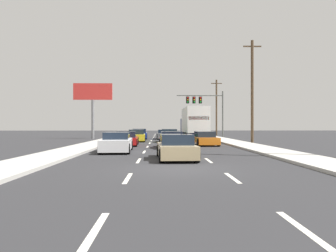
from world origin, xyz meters
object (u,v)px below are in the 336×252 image
car_yellow (137,136)px  car_gray (164,135)px  utility_pole_mid (252,90)px  box_truck (194,122)px  car_maroon (171,140)px  roadside_billboard (93,98)px  car_tan (176,148)px  car_red (127,139)px  car_orange (205,139)px  traffic_signal_mast (202,103)px  car_white (117,143)px  car_green (169,136)px  car_blue (140,134)px  utility_pole_far (216,107)px

car_yellow → car_gray: bearing=63.0°
utility_pole_mid → box_truck: bearing=137.1°
car_maroon → roadside_billboard: 19.82m
car_tan → car_red: bearing=108.7°
car_orange → traffic_signal_mast: traffic_signal_mast is taller
car_white → car_green: (3.70, 11.74, 0.01)m
car_red → box_truck: bearing=53.2°
car_gray → car_orange: 12.88m
car_red → car_blue: bearing=89.2°
car_red → car_maroon: (3.72, -2.78, 0.03)m
car_white → utility_pole_far: size_ratio=0.49×
box_truck → car_orange: 8.71m
car_white → car_tan: bearing=-50.8°
car_gray → car_tan: size_ratio=1.03×
car_blue → utility_pole_mid: size_ratio=0.43×
traffic_signal_mast → car_maroon: bearing=-103.9°
car_gray → car_orange: car_orange is taller
car_maroon → car_green: bearing=89.7°
car_white → box_truck: bearing=66.6°
car_blue → utility_pole_mid: utility_pole_mid is taller
car_green → car_maroon: bearing=-90.3°
car_green → car_tan: (-0.07, -16.20, -0.03)m
car_gray → roadside_billboard: (-9.23, 1.11, 4.74)m
traffic_signal_mast → roadside_billboard: roadside_billboard is taller
car_blue → car_white: 19.59m
car_yellow → car_green: (3.44, -1.54, 0.01)m
car_yellow → car_maroon: car_yellow is taller
car_blue → car_red: car_blue is taller
car_blue → car_yellow: size_ratio=1.03×
car_blue → car_tan: car_blue is taller
utility_pole_far → car_orange: bearing=-102.6°
utility_pole_mid → utility_pole_far: utility_pole_mid is taller
car_gray → car_orange: bearing=-74.6°
car_yellow → car_gray: (3.01, 5.90, -0.04)m
car_orange → utility_pole_far: (5.50, 24.68, 4.28)m
roadside_billboard → box_truck: bearing=-21.5°
car_gray → roadside_billboard: roadside_billboard is taller
car_tan → roadside_billboard: (-9.60, 24.75, 4.72)m
car_red → utility_pole_far: (12.23, 25.04, 4.27)m
car_white → utility_pole_mid: size_ratio=0.45×
car_orange → traffic_signal_mast: bearing=83.3°
car_white → traffic_signal_mast: (8.68, 23.93, 4.35)m
car_gray → car_blue: bearing=172.6°
car_maroon → roadside_billboard: bearing=120.0°
car_yellow → traffic_signal_mast: bearing=51.7°
car_red → utility_pole_mid: utility_pole_mid is taller
car_green → car_maroon: size_ratio=1.04×
car_yellow → utility_pole_far: (11.92, 18.16, 4.23)m
car_yellow → car_gray: 6.63m
car_yellow → car_tan: bearing=-79.2°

